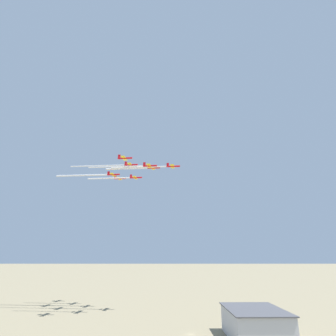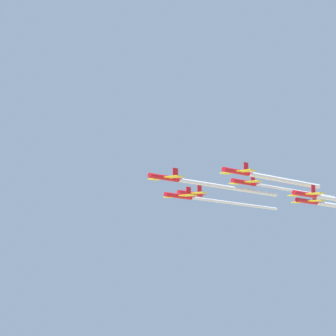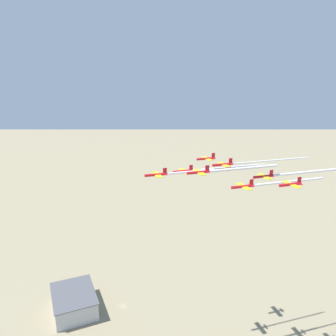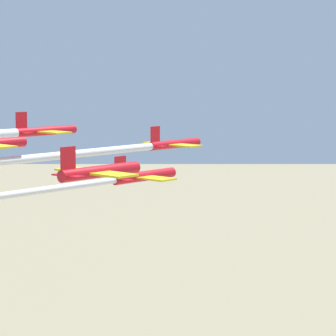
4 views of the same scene
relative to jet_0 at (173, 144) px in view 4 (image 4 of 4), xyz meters
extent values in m
cylinder|color=red|center=(0.05, 0.43, -0.05)|extent=(2.44, 10.92, 1.33)
cube|color=yellow|center=(-0.03, -0.29, -0.05)|extent=(10.37, 3.93, 0.22)
cube|color=red|center=(-0.42, -4.00, 1.60)|extent=(0.37, 1.94, 2.65)
cube|color=red|center=(-0.42, -4.00, -0.05)|extent=(3.97, 1.72, 0.14)
cylinder|color=red|center=(-11.83, -15.67, 2.42)|extent=(2.44, 10.92, 1.33)
cube|color=yellow|center=(-11.91, -16.39, 2.42)|extent=(10.37, 3.93, 0.22)
cube|color=red|center=(-12.29, -20.11, 4.08)|extent=(0.37, 1.94, 2.65)
cube|color=red|center=(-12.29, -20.11, 2.42)|extent=(3.97, 1.72, 0.14)
cylinder|color=red|center=(8.35, -17.77, -2.49)|extent=(2.44, 10.92, 1.33)
cube|color=yellow|center=(8.27, -18.49, -2.49)|extent=(10.37, 3.93, 0.22)
cube|color=red|center=(7.89, -22.21, -0.83)|extent=(0.37, 1.94, 2.65)
cube|color=red|center=(7.89, -22.21, -2.49)|extent=(3.97, 1.72, 0.14)
cylinder|color=red|center=(16.65, -35.98, 0.58)|extent=(2.44, 10.92, 1.33)
cube|color=yellow|center=(16.58, -36.70, 0.58)|extent=(10.37, 3.93, 0.22)
cube|color=red|center=(16.19, -40.41, 2.24)|extent=(0.37, 1.94, 2.65)
cube|color=red|center=(16.19, -40.41, 0.58)|extent=(3.97, 1.72, 0.14)
cylinder|color=white|center=(-2.87, -27.58, -0.05)|extent=(5.78, 45.36, 1.07)
camera|label=1|loc=(199.10, -7.32, -66.28)|focal=28.00mm
camera|label=2|loc=(-118.69, 163.20, -28.51)|focal=85.00mm
camera|label=3|loc=(-137.96, 53.47, 43.43)|focal=35.00mm
camera|label=4|loc=(72.34, -99.17, 11.23)|focal=85.00mm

